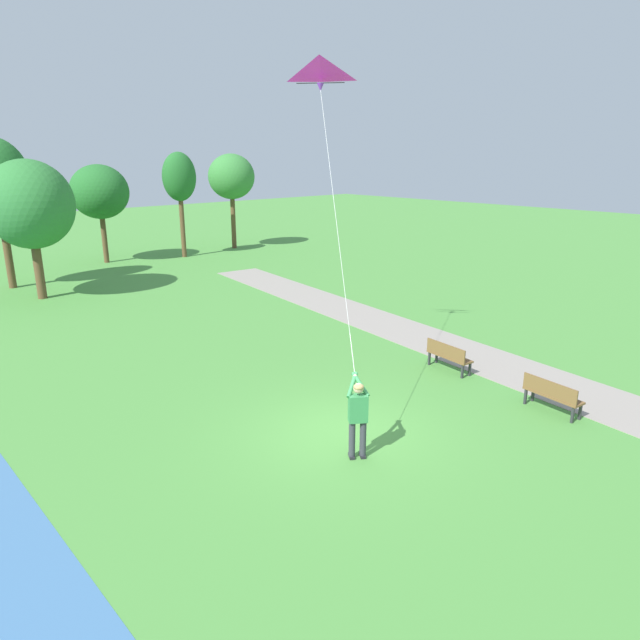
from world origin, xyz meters
The scene contains 10 objects.
ground_plane centered at (0.00, 0.00, 0.00)m, with size 120.00×120.00×0.00m, color #4C8E3D.
walkway_path centered at (7.03, 2.00, 0.01)m, with size 2.40×32.00×0.02m, color gray.
person_kite_flyer centered at (-0.53, -0.96, 1.05)m, with size 0.55×0.62×1.83m.
flying_kite centered at (2.52, 3.58, 8.35)m, with size 3.49×4.97×7.06m.
park_bench_near_walkway centered at (4.70, -2.73, 0.51)m, with size 0.64×1.55×0.88m.
park_bench_far_walkway centered at (5.17, 0.74, 0.51)m, with size 0.64×1.55×0.88m.
tree_lakeside_far centered at (4.84, 25.38, 4.19)m, with size 3.31×3.68×5.79m.
tree_behind_path centered at (9.32, 23.92, 4.91)m, with size 2.15×1.74×6.49m.
tree_treeline_center centered at (-0.97, 18.56, 4.20)m, with size 3.69×4.21×6.16m.
tree_lakeside_near centered at (13.72, 24.76, 4.84)m, with size 3.16×3.10×6.39m.
Camera 1 is at (-8.48, -8.48, 6.30)m, focal length 31.69 mm.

